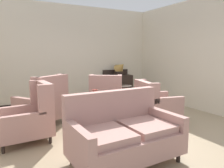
# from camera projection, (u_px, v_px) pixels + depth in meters

# --- Properties ---
(ground) EXTENTS (8.71, 8.71, 0.00)m
(ground) POSITION_uv_depth(u_px,v_px,m) (113.00, 133.00, 4.26)
(ground) COLOR #9E896B
(wall_back) EXTENTS (6.12, 0.08, 3.04)m
(wall_back) POSITION_uv_depth(u_px,v_px,m) (65.00, 55.00, 6.74)
(wall_back) COLOR beige
(wall_back) RESTS_ON ground
(wall_right) EXTENTS (0.08, 4.35, 3.04)m
(wall_right) POSITION_uv_depth(u_px,v_px,m) (187.00, 55.00, 6.27)
(wall_right) COLOR beige
(wall_right) RESTS_ON ground
(baseboard_back) EXTENTS (5.96, 0.03, 0.12)m
(baseboard_back) POSITION_uv_depth(u_px,v_px,m) (67.00, 101.00, 6.90)
(baseboard_back) COLOR black
(baseboard_back) RESTS_ON ground
(coffee_table) EXTENTS (0.98, 0.98, 0.48)m
(coffee_table) POSITION_uv_depth(u_px,v_px,m) (96.00, 111.00, 4.37)
(coffee_table) COLOR black
(coffee_table) RESTS_ON ground
(porcelain_vase) EXTENTS (0.18, 0.18, 0.37)m
(porcelain_vase) POSITION_uv_depth(u_px,v_px,m) (95.00, 100.00, 4.37)
(porcelain_vase) COLOR brown
(porcelain_vase) RESTS_ON coffee_table
(settee) EXTENTS (1.58, 0.93, 1.00)m
(settee) POSITION_uv_depth(u_px,v_px,m) (124.00, 134.00, 3.12)
(settee) COLOR tan
(settee) RESTS_ON ground
(armchair_foreground_right) EXTENTS (0.97, 0.92, 0.98)m
(armchair_foreground_right) POSITION_uv_depth(u_px,v_px,m) (155.00, 106.00, 4.72)
(armchair_foreground_right) COLOR tan
(armchair_foreground_right) RESTS_ON ground
(armchair_near_sideboard) EXTENTS (1.19, 1.21, 1.10)m
(armchair_near_sideboard) POSITION_uv_depth(u_px,v_px,m) (44.00, 104.00, 4.76)
(armchair_near_sideboard) COLOR tan
(armchair_near_sideboard) RESTS_ON ground
(armchair_back_corner) EXTENTS (1.13, 1.15, 1.04)m
(armchair_back_corner) POSITION_uv_depth(u_px,v_px,m) (107.00, 98.00, 5.52)
(armchair_back_corner) COLOR tan
(armchair_back_corner) RESTS_ON ground
(armchair_far_left) EXTENTS (0.94, 0.80, 1.05)m
(armchair_far_left) POSITION_uv_depth(u_px,v_px,m) (30.00, 117.00, 3.86)
(armchair_far_left) COLOR tan
(armchair_far_left) RESTS_ON ground
(side_table) EXTENTS (0.53, 0.53, 0.68)m
(side_table) POSITION_uv_depth(u_px,v_px,m) (122.00, 95.00, 6.00)
(side_table) COLOR black
(side_table) RESTS_ON ground
(sideboard) EXTENTS (0.98, 0.40, 0.99)m
(sideboard) POSITION_uv_depth(u_px,v_px,m) (118.00, 85.00, 7.47)
(sideboard) COLOR black
(sideboard) RESTS_ON ground
(gramophone) EXTENTS (0.44, 0.53, 0.54)m
(gramophone) POSITION_uv_depth(u_px,v_px,m) (121.00, 68.00, 7.32)
(gramophone) COLOR black
(gramophone) RESTS_ON sideboard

